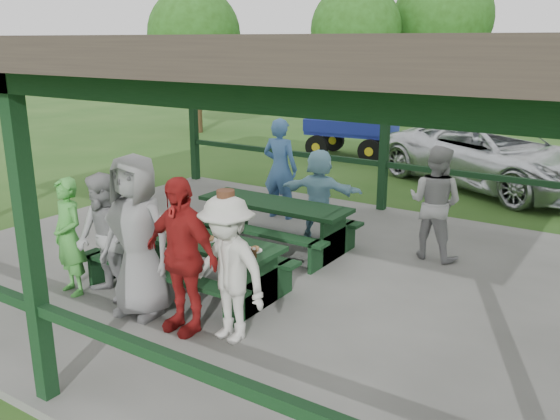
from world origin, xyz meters
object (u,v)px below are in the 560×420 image
Objects in this scene: picnic_table_near at (189,255)px; farm_trailer at (351,137)px; picnic_table_far at (274,219)px; contestant_green at (69,237)px; contestant_white_fedora at (228,269)px; contestant_red at (181,255)px; spectator_blue at (280,169)px; pickup_truck at (494,156)px; contestant_grey_mid at (137,236)px; spectator_grey at (435,203)px; contestant_grey_left at (104,238)px; spectator_lblue at (319,194)px.

picnic_table_near is 0.78× the size of farm_trailer.
picnic_table_far is 3.18m from contestant_green.
farm_trailer is (-3.92, 10.78, -0.34)m from contestant_white_fedora.
contestant_red is 4.60m from spectator_blue.
picnic_table_near is at bearing -166.15° from pickup_truck.
contestant_grey_mid is 0.58× the size of farm_trailer.
spectator_grey is at bearing -62.20° from farm_trailer.
contestant_grey_mid is 1.14× the size of spectator_grey.
contestant_grey_mid is at bearing -168.88° from contestant_white_fedora.
contestant_grey_left is 0.91× the size of contestant_red.
farm_trailer is at bearing 117.84° from contestant_white_fedora.
contestant_red is at bearing 73.17° from spectator_grey.
picnic_table_near is 3.75m from spectator_grey.
contestant_white_fedora is at bearing -31.66° from picnic_table_near.
picnic_table_near is at bearing 83.82° from contestant_grey_mid.
contestant_white_fedora reaches higher than contestant_grey_left.
picnic_table_far is at bearing 28.30° from spectator_grey.
contestant_grey_mid is at bearing 95.33° from spectator_blue.
spectator_lblue is at bearing 112.16° from contestant_white_fedora.
contestant_red is 0.59m from contestant_white_fedora.
contestant_red is 0.97× the size of spectator_blue.
contestant_red is 4.16m from spectator_grey.
contestant_green is 5.22m from spectator_grey.
contestant_red is at bearing -7.93° from contestant_grey_mid.
contestant_red is (0.69, -2.89, 0.43)m from picnic_table_far.
contestant_white_fedora is 3.88m from spectator_grey.
picnic_table_near is at bearing 156.18° from contestant_white_fedora.
contestant_green is 0.78× the size of contestant_grey_mid.
contestant_green is at bearing 79.60° from spectator_blue.
picnic_table_near is 1.47× the size of contestant_red.
contestant_grey_mid reaches higher than spectator_grey.
spectator_blue reaches higher than picnic_table_near.
spectator_blue is 0.35× the size of pickup_truck.
spectator_blue is at bearing -81.63° from farm_trailer.
contestant_green is at bearing -142.47° from picnic_table_near.
spectator_lblue is at bearing 78.56° from contestant_grey_mid.
contestant_grey_left is 4.78m from spectator_grey.
spectator_blue is at bearing 96.99° from contestant_green.
contestant_grey_left is at bearing 86.55° from spectator_blue.
contestant_red is (1.38, -0.10, 0.08)m from contestant_grey_left.
picnic_table_near is at bearing 57.75° from spectator_grey.
spectator_grey reaches higher than spectator_lblue.
contestant_red is at bearing -80.09° from farm_trailer.
picnic_table_far is 1.45× the size of contestant_white_fedora.
picnic_table_near is 1.54× the size of spectator_grey.
contestant_grey_mid reaches higher than picnic_table_near.
pickup_truck is (1.09, 9.31, -0.26)m from contestant_red.
contestant_red reaches higher than contestant_green.
picnic_table_far is 3.09m from contestant_white_fedora.
contestant_white_fedora is 4.73m from spectator_blue.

